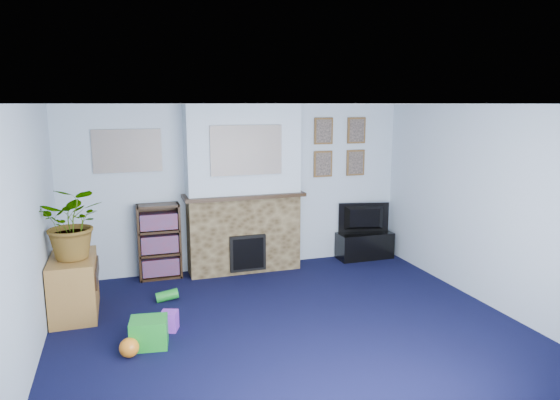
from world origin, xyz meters
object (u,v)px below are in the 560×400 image
object	(u,v)px
tv_stand	(365,244)
television	(365,218)
sideboard	(74,285)
bookshelf	(159,243)

from	to	relation	value
tv_stand	television	distance (m)	0.42
tv_stand	sideboard	distance (m)	4.29
tv_stand	bookshelf	bearing A→B (deg)	178.61
bookshelf	tv_stand	bearing A→B (deg)	-1.39
television	sideboard	size ratio (longest dim) A/B	0.91
tv_stand	sideboard	size ratio (longest dim) A/B	0.98
tv_stand	television	bearing A→B (deg)	90.00
bookshelf	television	bearing A→B (deg)	-1.03
bookshelf	sideboard	world-z (taller)	bookshelf
television	bookshelf	world-z (taller)	bookshelf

